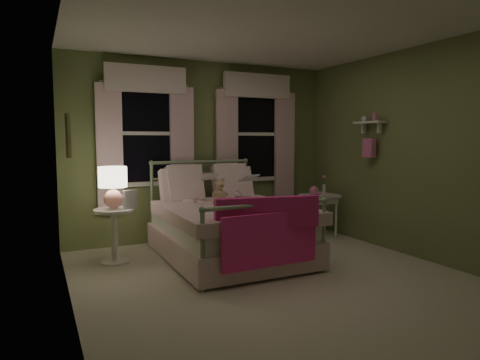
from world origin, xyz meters
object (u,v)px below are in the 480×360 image
child_left (195,182)px  teddy_bear (219,192)px  bed (228,227)px  nightstand_right (319,201)px  nightstand_left (114,228)px  table_lamp (113,183)px  child_right (234,183)px

child_left → teddy_bear: size_ratio=2.29×
bed → nightstand_right: size_ratio=3.18×
bed → nightstand_left: 1.36m
child_left → nightstand_right: 2.00m
bed → teddy_bear: bearing=90.0°
teddy_bear → table_lamp: bearing=175.9°
nightstand_left → bed: bearing=-15.2°
child_left → teddy_bear: bearing=128.6°
child_right → table_lamp: child_right is taller
nightstand_left → child_left: bearing=3.6°
child_left → nightstand_right: bearing=158.2°
child_right → bed: bearing=63.4°
nightstand_right → teddy_bear: bearing=-174.6°
child_right → teddy_bear: (-0.28, -0.16, -0.10)m
bed → teddy_bear: 0.49m
bed → child_left: size_ratio=2.93×
child_left → child_right: 0.56m
child_right → nightstand_left: (-1.59, -0.06, -0.47)m
table_lamp → nightstand_right: table_lamp is taller
child_right → table_lamp: 1.60m
teddy_bear → nightstand_right: (1.69, 0.16, -0.24)m
child_left → child_right: size_ratio=1.09×
nightstand_right → table_lamp: bearing=-178.7°
child_right → nightstand_right: child_right is taller
bed → child_left: child_left is taller
bed → table_lamp: (-1.31, 0.36, 0.57)m
child_left → nightstand_left: child_left is taller
teddy_bear → child_left: bearing=150.5°
bed → nightstand_left: bed is taller
child_right → nightstand_right: 1.45m
child_left → teddy_bear: child_left is taller
nightstand_left → table_lamp: table_lamp is taller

